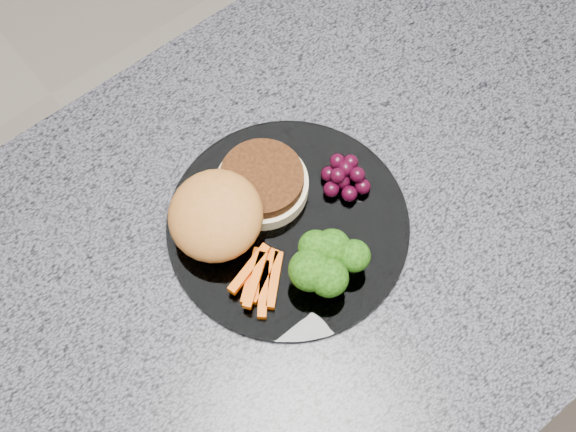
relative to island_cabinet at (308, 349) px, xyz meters
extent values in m
plane|color=#A19787|center=(0.00, 0.00, -0.43)|extent=(4.00, 4.00, 0.00)
cube|color=#51381B|center=(0.00, 0.00, 0.00)|extent=(1.20, 0.60, 0.86)
cube|color=#4F505A|center=(0.00, 0.00, 0.45)|extent=(1.20, 0.60, 0.04)
cylinder|color=white|center=(-0.03, 0.02, 0.47)|extent=(0.26, 0.26, 0.01)
cylinder|color=beige|center=(-0.02, 0.07, 0.48)|extent=(0.12, 0.12, 0.02)
cylinder|color=#45240D|center=(-0.02, 0.07, 0.50)|extent=(0.11, 0.11, 0.01)
ellipsoid|color=#A55A29|center=(-0.09, 0.06, 0.50)|extent=(0.12, 0.12, 0.05)
cube|color=#DF5403|center=(-0.09, 0.00, 0.48)|extent=(0.05, 0.05, 0.01)
cube|color=#DF5403|center=(-0.08, -0.01, 0.48)|extent=(0.06, 0.04, 0.01)
cube|color=#DF5403|center=(-0.09, -0.02, 0.48)|extent=(0.05, 0.05, 0.01)
cube|color=#DF5403|center=(-0.09, 0.00, 0.49)|extent=(0.06, 0.03, 0.01)
cube|color=#DF5403|center=(-0.09, -0.01, 0.49)|extent=(0.06, 0.04, 0.01)
cube|color=#DF5403|center=(-0.08, -0.02, 0.48)|extent=(0.05, 0.05, 0.01)
cylinder|color=olive|center=(-0.05, -0.05, 0.49)|extent=(0.02, 0.02, 0.02)
ellipsoid|color=#123307|center=(-0.05, -0.05, 0.51)|extent=(0.04, 0.04, 0.04)
cylinder|color=olive|center=(-0.02, -0.04, 0.49)|extent=(0.01, 0.01, 0.02)
ellipsoid|color=#123307|center=(-0.02, -0.04, 0.51)|extent=(0.04, 0.04, 0.03)
cylinder|color=olive|center=(-0.04, -0.06, 0.49)|extent=(0.01, 0.01, 0.02)
ellipsoid|color=#123307|center=(-0.04, -0.06, 0.51)|extent=(0.04, 0.04, 0.04)
cylinder|color=olive|center=(0.00, -0.06, 0.49)|extent=(0.01, 0.01, 0.02)
ellipsoid|color=#123307|center=(0.00, -0.06, 0.51)|extent=(0.03, 0.03, 0.03)
cylinder|color=olive|center=(-0.03, -0.03, 0.49)|extent=(0.01, 0.01, 0.02)
ellipsoid|color=#123307|center=(-0.03, -0.03, 0.51)|extent=(0.04, 0.04, 0.03)
sphere|color=black|center=(0.05, 0.02, 0.48)|extent=(0.02, 0.02, 0.02)
sphere|color=black|center=(0.07, 0.02, 0.48)|extent=(0.02, 0.02, 0.02)
sphere|color=black|center=(0.07, 0.03, 0.48)|extent=(0.02, 0.02, 0.02)
sphere|color=black|center=(0.04, 0.03, 0.48)|extent=(0.02, 0.02, 0.02)
sphere|color=black|center=(0.03, 0.02, 0.48)|extent=(0.02, 0.02, 0.02)
sphere|color=black|center=(0.05, 0.00, 0.48)|extent=(0.02, 0.02, 0.02)
sphere|color=black|center=(0.06, 0.00, 0.48)|extent=(0.02, 0.02, 0.02)
sphere|color=black|center=(0.06, 0.02, 0.50)|extent=(0.02, 0.02, 0.02)
sphere|color=black|center=(0.05, 0.02, 0.50)|extent=(0.02, 0.02, 0.02)
sphere|color=black|center=(0.06, 0.01, 0.50)|extent=(0.02, 0.02, 0.02)
sphere|color=black|center=(0.06, 0.04, 0.50)|extent=(0.02, 0.02, 0.02)
sphere|color=black|center=(0.07, 0.03, 0.50)|extent=(0.02, 0.02, 0.02)
camera|label=1|loc=(-0.25, -0.26, 1.25)|focal=50.00mm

